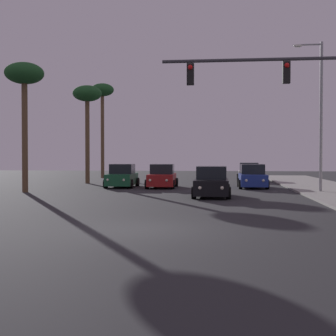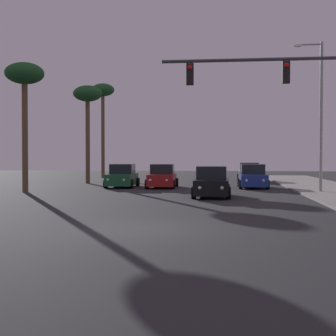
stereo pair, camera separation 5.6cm
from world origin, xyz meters
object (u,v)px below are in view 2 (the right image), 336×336
car_red (162,177)px  car_silver (249,173)px  car_green (122,177)px  traffic_light_mast (297,94)px  car_black (211,183)px  palm_tree_mid (88,99)px  street_lamp (319,108)px  palm_tree_near (25,80)px  car_blue (253,177)px  palm_tree_far (103,96)px

car_red → car_silver: 11.40m
car_green → car_red: bearing=173.5°
car_green → traffic_light_mast: traffic_light_mast is taller
car_black → palm_tree_mid: bearing=-49.1°
car_silver → street_lamp: (3.31, -13.24, 4.36)m
car_green → car_silver: bearing=-139.2°
traffic_light_mast → palm_tree_near: bearing=151.8°
car_blue → car_black: bearing=70.4°
street_lamp → palm_tree_mid: size_ratio=1.11×
street_lamp → palm_tree_near: size_ratio=1.12×
car_red → car_blue: (6.40, 0.44, 0.00)m
traffic_light_mast → palm_tree_near: (-15.16, 8.14, 2.20)m
car_silver → palm_tree_near: palm_tree_near is taller
palm_tree_mid → palm_tree_far: palm_tree_far is taller
traffic_light_mast → palm_tree_mid: palm_tree_mid is taller
car_blue → street_lamp: bearing=129.0°
car_red → palm_tree_far: 18.56m
car_black → car_red: (-3.62, 7.39, 0.00)m
traffic_light_mast → palm_tree_far: size_ratio=0.81×
palm_tree_mid → street_lamp: bearing=-27.6°
car_green → traffic_light_mast: (10.17, -13.60, 4.00)m
traffic_light_mast → palm_tree_far: 32.25m
car_blue → car_silver: (0.31, 8.77, 0.00)m
car_red → palm_tree_mid: palm_tree_mid is taller
car_silver → palm_tree_near: (-14.66, -14.44, 6.20)m
palm_tree_far → car_green: bearing=-70.6°
car_silver → palm_tree_mid: bearing=20.1°
street_lamp → palm_tree_mid: 19.11m
car_red → palm_tree_near: 11.36m
car_red → palm_tree_mid: 10.43m
car_blue → palm_tree_far: 21.81m
street_lamp → palm_tree_mid: bearing=152.4°
car_silver → car_red: bearing=55.9°
street_lamp → car_silver: bearing=104.0°
car_black → car_blue: (2.78, 7.83, 0.00)m
car_black → palm_tree_far: palm_tree_far is taller
car_blue → palm_tree_far: palm_tree_far is taller
car_green → palm_tree_near: bearing=45.4°
palm_tree_far → street_lamp: bearing=-46.1°
car_green → car_silver: same height
car_green → palm_tree_near: size_ratio=0.54×
car_blue → street_lamp: size_ratio=0.48×
palm_tree_mid → palm_tree_far: (-1.24, 10.00, 1.54)m
car_black → car_red: 8.23m
car_black → palm_tree_far: bearing=-61.9°
car_silver → traffic_light_mast: bearing=93.2°
car_green → car_black: (6.58, -7.61, 0.00)m
car_red → traffic_light_mast: traffic_light_mast is taller
car_black → palm_tree_mid: (-10.45, 12.16, 6.28)m
car_green → street_lamp: street_lamp is taller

